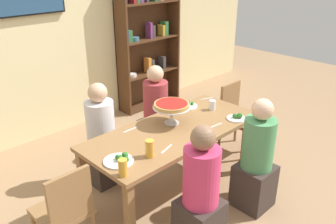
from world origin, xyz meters
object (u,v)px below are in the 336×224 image
Objects in this scene: beer_glass_amber_tall at (150,149)px; deep_dish_pizza_stand at (172,106)px; chair_head_east at (236,114)px; water_glass_clear_near at (212,105)px; diner_near_right at (256,163)px; cutlery_fork_near at (205,133)px; salad_plate_spare at (120,160)px; dining_table at (175,137)px; bookshelf at (147,36)px; diner_far_right at (156,117)px; cutlery_knife_far at (131,130)px; chair_head_west at (65,210)px; salad_plate_far_diner at (237,117)px; cutlery_knife_near at (207,98)px; diner_far_left at (102,141)px; cutlery_fork_far at (215,126)px; diner_near_left at (200,198)px; salad_plate_near_diner at (187,105)px; beer_glass_amber_short at (123,168)px; cutlery_spare_fork at (166,149)px.

deep_dish_pizza_stand is at bearing 29.09° from beer_glass_amber_tall.
water_glass_clear_near is (-0.57, -0.05, 0.31)m from chair_head_east.
diner_near_right reaches higher than cutlery_fork_near.
salad_plate_spare is 0.92m from cutlery_fork_near.
bookshelf is (1.42, 2.02, 0.50)m from dining_table.
cutlery_knife_far is (-0.74, -0.44, 0.25)m from diner_far_right.
diner_far_right is 0.83m from deep_dish_pizza_stand.
chair_head_west reaches higher than salad_plate_far_diner.
diner_near_right is at bearing -22.31° from chair_head_west.
chair_head_east is 1.79m from beer_glass_amber_tall.
diner_far_left is at bearing 3.87° from cutlery_knife_near.
cutlery_fork_far and cutlery_knife_far have the same top height.
diner_far_left is 1.32× the size of chair_head_west.
beer_glass_amber_tall is (0.73, -0.19, 0.33)m from chair_head_west.
diner_near_left reaches higher than salad_plate_spare.
chair_head_west is (-2.68, -2.05, -0.66)m from bookshelf.
beer_glass_amber_tall is at bearing -44.75° from diner_far_right.
salad_plate_near_diner is at bearing -179.71° from cutlery_knife_far.
salad_plate_spare is (-1.17, -0.84, 0.27)m from diner_far_right.
cutlery_knife_near is (0.46, 1.00, 0.25)m from diner_near_right.
diner_far_left is 1.27m from water_glass_clear_near.
dining_table is at bearing 4.63° from chair_head_east.
salad_plate_spare is 0.21m from beer_glass_amber_short.
cutlery_fork_far is at bearing -115.61° from bookshelf.
beer_glass_amber_short is (-0.45, -0.97, 0.32)m from diner_far_left.
salad_plate_far_diner reaches higher than cutlery_knife_far.
beer_glass_amber_tall is 0.87× the size of cutlery_knife_far.
diner_near_left is 0.70m from beer_glass_amber_short.
chair_head_west is (-1.26, -0.03, -0.17)m from dining_table.
cutlery_fork_near is at bearing -3.92° from beer_glass_amber_tall.
water_glass_clear_near reaches higher than salad_plate_far_diner.
cutlery_fork_near is 0.73m from cutlery_knife_far.
diner_far_right is 1.84m from chair_head_west.
deep_dish_pizza_stand is (-1.14, 0.01, 0.44)m from chair_head_east.
dining_table is at bearing 31.58° from diner_far_left.
salad_plate_near_diner is 1.31× the size of cutlery_fork_near.
diner_far_left reaches higher than salad_plate_far_diner.
diner_near_left is at bearing -144.79° from water_glass_clear_near.
deep_dish_pizza_stand is at bearing -157.50° from salad_plate_near_diner.
chair_head_east is 1.22m from deep_dish_pizza_stand.
beer_glass_amber_short is at bearing -172.95° from cutlery_fork_far.
deep_dish_pizza_stand is (1.33, 0.14, 0.44)m from chair_head_west.
cutlery_fork_near is (1.01, 0.02, -0.07)m from beer_glass_amber_short.
beer_glass_amber_tall is 0.34m from beer_glass_amber_short.
diner_far_left is 8.00× the size of beer_glass_amber_short.
diner_far_left reaches higher than beer_glass_amber_tall.
cutlery_knife_far is (0.43, 0.40, -0.02)m from salad_plate_spare.
diner_far_left is 0.83m from diner_far_right.
diner_far_right reaches higher than cutlery_spare_fork.
diner_far_left is at bearing 156.82° from salad_plate_near_diner.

